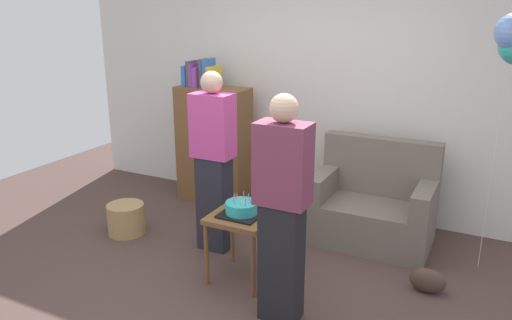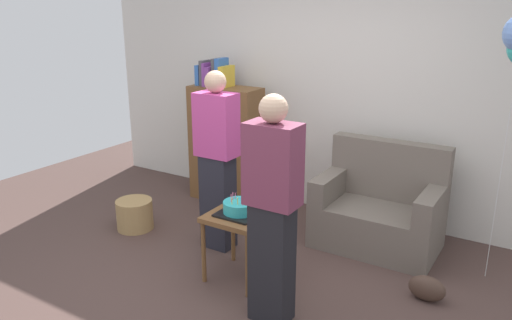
{
  "view_description": "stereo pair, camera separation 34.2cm",
  "coord_description": "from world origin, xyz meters",
  "px_view_note": "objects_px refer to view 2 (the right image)",
  "views": [
    {
      "loc": [
        1.7,
        -2.99,
        2.18
      ],
      "look_at": [
        -0.08,
        0.53,
        0.95
      ],
      "focal_mm": 35.6,
      "sensor_mm": 36.0,
      "label": 1
    },
    {
      "loc": [
        2.0,
        -2.82,
        2.18
      ],
      "look_at": [
        -0.08,
        0.53,
        0.95
      ],
      "focal_mm": 35.6,
      "sensor_mm": 36.0,
      "label": 2
    }
  ],
  "objects_px": {
    "wicker_basket": "(135,214)",
    "side_table": "(240,224)",
    "bookshelf": "(226,141)",
    "person_blowing_candles": "(217,161)",
    "couch": "(379,211)",
    "person_holding_cake": "(272,211)",
    "handbag": "(427,288)",
    "birthday_cake": "(239,208)"
  },
  "relations": [
    {
      "from": "couch",
      "to": "handbag",
      "type": "relative_size",
      "value": 3.93
    },
    {
      "from": "person_holding_cake",
      "to": "wicker_basket",
      "type": "bearing_deg",
      "value": -14.88
    },
    {
      "from": "bookshelf",
      "to": "person_holding_cake",
      "type": "relative_size",
      "value": 0.99
    },
    {
      "from": "birthday_cake",
      "to": "person_holding_cake",
      "type": "height_order",
      "value": "person_holding_cake"
    },
    {
      "from": "side_table",
      "to": "handbag",
      "type": "relative_size",
      "value": 2.02
    },
    {
      "from": "side_table",
      "to": "handbag",
      "type": "height_order",
      "value": "side_table"
    },
    {
      "from": "bookshelf",
      "to": "wicker_basket",
      "type": "xyz_separation_m",
      "value": [
        -0.31,
        -1.15,
        -0.54
      ]
    },
    {
      "from": "couch",
      "to": "side_table",
      "type": "bearing_deg",
      "value": -122.96
    },
    {
      "from": "person_blowing_candles",
      "to": "birthday_cake",
      "type": "bearing_deg",
      "value": -39.84
    },
    {
      "from": "side_table",
      "to": "person_holding_cake",
      "type": "distance_m",
      "value": 0.71
    },
    {
      "from": "bookshelf",
      "to": "side_table",
      "type": "bearing_deg",
      "value": -51.39
    },
    {
      "from": "couch",
      "to": "person_holding_cake",
      "type": "height_order",
      "value": "person_holding_cake"
    },
    {
      "from": "couch",
      "to": "birthday_cake",
      "type": "xyz_separation_m",
      "value": [
        -0.77,
        -1.18,
        0.27
      ]
    },
    {
      "from": "handbag",
      "to": "person_blowing_candles",
      "type": "bearing_deg",
      "value": -177.14
    },
    {
      "from": "bookshelf",
      "to": "person_blowing_candles",
      "type": "distance_m",
      "value": 1.2
    },
    {
      "from": "wicker_basket",
      "to": "handbag",
      "type": "distance_m",
      "value": 2.83
    },
    {
      "from": "person_blowing_candles",
      "to": "wicker_basket",
      "type": "distance_m",
      "value": 1.17
    },
    {
      "from": "couch",
      "to": "side_table",
      "type": "distance_m",
      "value": 1.41
    },
    {
      "from": "handbag",
      "to": "couch",
      "type": "bearing_deg",
      "value": 131.44
    },
    {
      "from": "side_table",
      "to": "birthday_cake",
      "type": "height_order",
      "value": "birthday_cake"
    },
    {
      "from": "person_holding_cake",
      "to": "handbag",
      "type": "xyz_separation_m",
      "value": [
        0.89,
        0.82,
        -0.73
      ]
    },
    {
      "from": "handbag",
      "to": "wicker_basket",
      "type": "bearing_deg",
      "value": -175.37
    },
    {
      "from": "person_blowing_candles",
      "to": "handbag",
      "type": "relative_size",
      "value": 5.82
    },
    {
      "from": "birthday_cake",
      "to": "couch",
      "type": "bearing_deg",
      "value": 57.04
    },
    {
      "from": "person_holding_cake",
      "to": "handbag",
      "type": "relative_size",
      "value": 5.82
    },
    {
      "from": "person_holding_cake",
      "to": "wicker_basket",
      "type": "relative_size",
      "value": 4.53
    },
    {
      "from": "wicker_basket",
      "to": "person_blowing_candles",
      "type": "bearing_deg",
      "value": 8.13
    },
    {
      "from": "birthday_cake",
      "to": "wicker_basket",
      "type": "bearing_deg",
      "value": 170.59
    },
    {
      "from": "side_table",
      "to": "birthday_cake",
      "type": "distance_m",
      "value": 0.13
    },
    {
      "from": "person_blowing_candles",
      "to": "person_holding_cake",
      "type": "bearing_deg",
      "value": -38.58
    },
    {
      "from": "couch",
      "to": "birthday_cake",
      "type": "relative_size",
      "value": 3.44
    },
    {
      "from": "birthday_cake",
      "to": "wicker_basket",
      "type": "relative_size",
      "value": 0.89
    },
    {
      "from": "side_table",
      "to": "handbag",
      "type": "distance_m",
      "value": 1.52
    },
    {
      "from": "couch",
      "to": "wicker_basket",
      "type": "distance_m",
      "value": 2.39
    },
    {
      "from": "side_table",
      "to": "person_blowing_candles",
      "type": "bearing_deg",
      "value": 142.44
    },
    {
      "from": "side_table",
      "to": "handbag",
      "type": "xyz_separation_m",
      "value": [
        1.4,
        0.46,
        -0.38
      ]
    },
    {
      "from": "bookshelf",
      "to": "person_blowing_candles",
      "type": "bearing_deg",
      "value": -58.37
    },
    {
      "from": "couch",
      "to": "bookshelf",
      "type": "xyz_separation_m",
      "value": [
        -1.87,
        0.21,
        0.35
      ]
    },
    {
      "from": "wicker_basket",
      "to": "side_table",
      "type": "bearing_deg",
      "value": -9.41
    },
    {
      "from": "bookshelf",
      "to": "person_blowing_candles",
      "type": "relative_size",
      "value": 0.99
    },
    {
      "from": "bookshelf",
      "to": "handbag",
      "type": "distance_m",
      "value": 2.73
    },
    {
      "from": "birthday_cake",
      "to": "handbag",
      "type": "distance_m",
      "value": 1.56
    }
  ]
}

